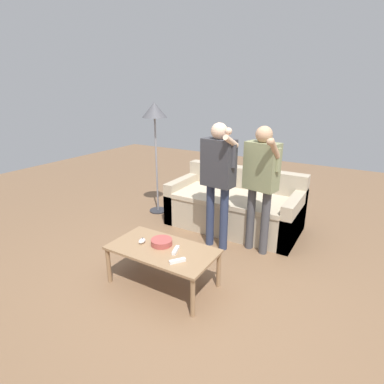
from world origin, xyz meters
TOP-DOWN VIEW (x-y plane):
  - ground_plane at (0.00, 0.00)m, footprint 12.00×12.00m
  - couch at (-0.16, 1.45)m, footprint 1.81×0.93m
  - coffee_table at (-0.22, -0.23)m, footprint 1.07×0.57m
  - snack_bowl at (-0.27, -0.18)m, footprint 0.22×0.22m
  - game_remote_nunchuk at (-0.46, -0.25)m, footprint 0.06×0.09m
  - floor_lamp at (-1.45, 1.33)m, footprint 0.37×0.37m
  - player_center at (-0.11, 0.75)m, footprint 0.46×0.34m
  - player_right at (0.36, 0.92)m, footprint 0.44×0.41m
  - game_remote_wand_near at (-0.07, -0.22)m, footprint 0.08×0.15m
  - game_remote_wand_far at (0.05, -0.37)m, footprint 0.12×0.15m

SIDE VIEW (x-z plane):
  - ground_plane at x=0.00m, z-range 0.00..0.00m
  - couch at x=-0.16m, z-range -0.11..0.69m
  - coffee_table at x=-0.22m, z-range 0.16..0.57m
  - game_remote_wand_far at x=0.05m, z-range 0.41..0.44m
  - game_remote_wand_near at x=-0.07m, z-range 0.41..0.44m
  - game_remote_nunchuk at x=-0.46m, z-range 0.41..0.46m
  - snack_bowl at x=-0.27m, z-range 0.41..0.47m
  - player_right at x=0.36m, z-range 0.20..1.72m
  - player_center at x=-0.11m, z-range 0.20..1.75m
  - floor_lamp at x=-1.45m, z-range 0.64..2.36m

